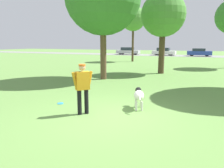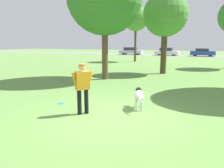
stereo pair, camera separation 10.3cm
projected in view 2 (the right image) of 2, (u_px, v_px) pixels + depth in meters
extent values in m
plane|color=#608C42|center=(109.00, 116.00, 6.60)|extent=(120.00, 120.00, 0.00)
cube|color=gray|center=(193.00, 56.00, 37.02)|extent=(120.00, 6.00, 0.01)
cylinder|color=black|center=(86.00, 101.00, 6.80)|extent=(0.18, 0.18, 0.78)
cylinder|color=black|center=(79.00, 102.00, 6.71)|extent=(0.18, 0.18, 0.78)
cube|color=#C68419|center=(82.00, 81.00, 6.63)|extent=(0.43, 0.45, 0.55)
cylinder|color=#C68419|center=(90.00, 80.00, 6.72)|extent=(0.20, 0.21, 0.56)
cylinder|color=#C68419|center=(75.00, 81.00, 6.54)|extent=(0.20, 0.21, 0.56)
sphere|color=tan|center=(82.00, 67.00, 6.56)|extent=(0.28, 0.28, 0.19)
cylinder|color=#D15B19|center=(82.00, 65.00, 6.54)|extent=(0.29, 0.29, 0.05)
ellipsoid|color=silver|center=(139.00, 95.00, 7.25)|extent=(0.54, 0.75, 0.33)
ellipsoid|color=black|center=(139.00, 96.00, 7.44)|extent=(0.28, 0.25, 0.18)
sphere|color=black|center=(139.00, 90.00, 7.64)|extent=(0.27, 0.27, 0.21)
cylinder|color=silver|center=(136.00, 103.00, 7.52)|extent=(0.09, 0.09, 0.30)
cylinder|color=silver|center=(141.00, 103.00, 7.51)|extent=(0.09, 0.09, 0.30)
cylinder|color=silver|center=(136.00, 106.00, 7.11)|extent=(0.09, 0.09, 0.30)
cylinder|color=silver|center=(142.00, 106.00, 7.10)|extent=(0.09, 0.09, 0.30)
cylinder|color=silver|center=(140.00, 97.00, 6.82)|extent=(0.12, 0.22, 0.19)
cylinder|color=#268CE5|center=(61.00, 103.00, 7.99)|extent=(0.22, 0.22, 0.02)
torus|color=#268CE5|center=(61.00, 103.00, 7.99)|extent=(0.22, 0.22, 0.02)
cylinder|color=#4C3826|center=(164.00, 53.00, 15.58)|extent=(0.42, 0.42, 2.97)
sphere|color=#4C8938|center=(165.00, 14.00, 15.09)|extent=(3.09, 3.09, 3.09)
cylinder|color=#4C3826|center=(135.00, 45.00, 25.72)|extent=(0.25, 0.25, 3.88)
sphere|color=#4C8938|center=(136.00, 19.00, 25.17)|extent=(2.85, 2.85, 2.85)
cylinder|color=brown|center=(105.00, 53.00, 13.12)|extent=(0.37, 0.37, 3.15)
cube|color=#B7B7BC|center=(131.00, 52.00, 41.40)|extent=(4.40, 1.81, 0.57)
cube|color=#232D38|center=(130.00, 49.00, 41.35)|extent=(2.31, 1.50, 0.56)
cylinder|color=black|center=(139.00, 53.00, 41.60)|extent=(0.68, 0.22, 0.68)
cylinder|color=black|center=(137.00, 53.00, 40.31)|extent=(0.68, 0.22, 0.68)
cylinder|color=black|center=(126.00, 53.00, 42.57)|extent=(0.68, 0.22, 0.68)
cylinder|color=black|center=(123.00, 53.00, 41.28)|extent=(0.68, 0.22, 0.68)
cube|color=white|center=(167.00, 53.00, 38.75)|extent=(4.10, 1.79, 0.59)
cube|color=#232D38|center=(166.00, 49.00, 38.70)|extent=(2.15, 1.51, 0.55)
cylinder|color=black|center=(175.00, 54.00, 38.92)|extent=(0.60, 0.21, 0.60)
cylinder|color=black|center=(173.00, 54.00, 37.63)|extent=(0.60, 0.21, 0.60)
cylinder|color=black|center=(161.00, 53.00, 39.95)|extent=(0.60, 0.21, 0.60)
cylinder|color=black|center=(159.00, 54.00, 38.67)|extent=(0.60, 0.21, 0.60)
cube|color=#284293|center=(203.00, 53.00, 36.15)|extent=(3.86, 1.76, 0.65)
cube|color=#232D38|center=(202.00, 50.00, 36.10)|extent=(2.01, 1.51, 0.43)
cylinder|color=black|center=(210.00, 54.00, 36.40)|extent=(0.59, 0.20, 0.59)
cylinder|color=black|center=(210.00, 55.00, 35.05)|extent=(0.59, 0.20, 0.59)
cylinder|color=black|center=(196.00, 54.00, 37.34)|extent=(0.59, 0.20, 0.59)
cylinder|color=black|center=(195.00, 55.00, 35.99)|extent=(0.59, 0.20, 0.59)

